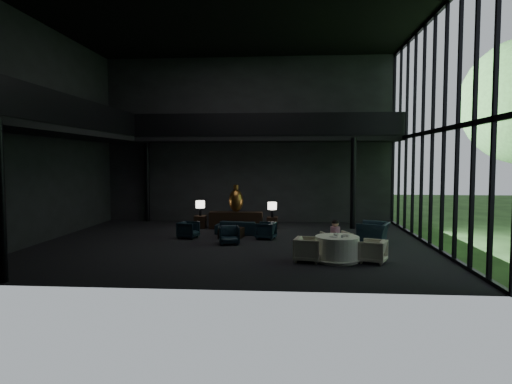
# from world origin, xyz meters

# --- Properties ---
(floor) EXTENTS (14.00, 12.00, 0.02)m
(floor) POSITION_xyz_m (0.00, 0.00, 0.00)
(floor) COLOR black
(floor) RESTS_ON ground
(ceiling) EXTENTS (14.00, 12.00, 0.02)m
(ceiling) POSITION_xyz_m (0.00, 0.00, 8.00)
(ceiling) COLOR black
(ceiling) RESTS_ON ground
(wall_back) EXTENTS (14.00, 0.04, 8.00)m
(wall_back) POSITION_xyz_m (0.00, 6.00, 4.00)
(wall_back) COLOR black
(wall_back) RESTS_ON ground
(wall_front) EXTENTS (14.00, 0.04, 8.00)m
(wall_front) POSITION_xyz_m (0.00, -6.00, 4.00)
(wall_front) COLOR black
(wall_front) RESTS_ON ground
(wall_left) EXTENTS (0.04, 12.00, 8.00)m
(wall_left) POSITION_xyz_m (-7.00, 0.00, 4.00)
(wall_left) COLOR black
(wall_left) RESTS_ON ground
(curtain_wall) EXTENTS (0.20, 12.00, 8.00)m
(curtain_wall) POSITION_xyz_m (6.95, 0.00, 4.00)
(curtain_wall) COLOR black
(curtain_wall) RESTS_ON ground
(mezzanine_left) EXTENTS (2.00, 12.00, 0.25)m
(mezzanine_left) POSITION_xyz_m (-6.00, 0.00, 4.00)
(mezzanine_left) COLOR black
(mezzanine_left) RESTS_ON wall_left
(mezzanine_back) EXTENTS (12.00, 2.00, 0.25)m
(mezzanine_back) POSITION_xyz_m (1.00, 5.00, 4.00)
(mezzanine_back) COLOR black
(mezzanine_back) RESTS_ON wall_back
(railing_left) EXTENTS (0.06, 12.00, 1.00)m
(railing_left) POSITION_xyz_m (-5.00, 0.00, 4.60)
(railing_left) COLOR black
(railing_left) RESTS_ON mezzanine_left
(railing_back) EXTENTS (12.00, 0.06, 1.00)m
(railing_back) POSITION_xyz_m (1.00, 4.00, 4.60)
(railing_back) COLOR black
(railing_back) RESTS_ON mezzanine_back
(column_sw) EXTENTS (0.24, 0.24, 4.00)m
(column_sw) POSITION_xyz_m (-5.00, -5.70, 2.00)
(column_sw) COLOR black
(column_sw) RESTS_ON floor
(column_nw) EXTENTS (0.24, 0.24, 4.00)m
(column_nw) POSITION_xyz_m (-5.00, 5.70, 2.00)
(column_nw) COLOR black
(column_nw) RESTS_ON floor
(column_ne) EXTENTS (0.24, 0.24, 4.00)m
(column_ne) POSITION_xyz_m (4.80, 4.00, 2.00)
(column_ne) COLOR black
(column_ne) RESTS_ON floor
(console) EXTENTS (2.33, 0.53, 0.74)m
(console) POSITION_xyz_m (-0.34, 3.55, 0.37)
(console) COLOR black
(console) RESTS_ON floor
(bronze_urn) EXTENTS (0.64, 0.64, 1.19)m
(bronze_urn) POSITION_xyz_m (-0.34, 3.64, 1.25)
(bronze_urn) COLOR #B47839
(bronze_urn) RESTS_ON console
(side_table_left) EXTENTS (0.50, 0.50, 0.55)m
(side_table_left) POSITION_xyz_m (-1.94, 3.62, 0.28)
(side_table_left) COLOR black
(side_table_left) RESTS_ON floor
(table_lamp_left) EXTENTS (0.40, 0.40, 0.66)m
(table_lamp_left) POSITION_xyz_m (-1.94, 3.63, 1.03)
(table_lamp_left) COLOR black
(table_lamp_left) RESTS_ON side_table_left
(side_table_right) EXTENTS (0.47, 0.47, 0.52)m
(side_table_right) POSITION_xyz_m (1.26, 3.68, 0.26)
(side_table_right) COLOR black
(side_table_right) RESTS_ON floor
(table_lamp_right) EXTENTS (0.39, 0.39, 0.66)m
(table_lamp_right) POSITION_xyz_m (1.26, 3.59, 0.99)
(table_lamp_right) COLOR black
(table_lamp_right) RESTS_ON side_table_right
(sofa) EXTENTS (1.77, 0.72, 0.67)m
(sofa) POSITION_xyz_m (-0.02, 2.09, 0.34)
(sofa) COLOR black
(sofa) RESTS_ON floor
(lounge_armchair_west) EXTENTS (0.70, 0.73, 0.64)m
(lounge_armchair_west) POSITION_xyz_m (-1.87, 0.95, 0.32)
(lounge_armchair_west) COLOR #172C32
(lounge_armchair_west) RESTS_ON floor
(lounge_armchair_east) EXTENTS (0.73, 0.76, 0.66)m
(lounge_armchair_east) POSITION_xyz_m (1.12, 0.99, 0.33)
(lounge_armchair_east) COLOR black
(lounge_armchair_east) RESTS_ON floor
(lounge_armchair_south) EXTENTS (0.78, 0.75, 0.68)m
(lounge_armchair_south) POSITION_xyz_m (-0.12, -0.21, 0.34)
(lounge_armchair_south) COLOR black
(lounge_armchair_south) RESTS_ON floor
(window_armchair) EXTENTS (1.23, 1.48, 1.11)m
(window_armchair) POSITION_xyz_m (5.08, 0.41, 0.55)
(window_armchair) COLOR black
(window_armchair) RESTS_ON floor
(coffee_table) EXTENTS (0.98, 0.98, 0.37)m
(coffee_table) POSITION_xyz_m (-0.22, 1.17, 0.19)
(coffee_table) COLOR black
(coffee_table) RESTS_ON floor
(dining_table) EXTENTS (1.48, 1.48, 0.75)m
(dining_table) POSITION_xyz_m (3.45, -2.71, 0.33)
(dining_table) COLOR white
(dining_table) RESTS_ON floor
(dining_chair_north) EXTENTS (1.07, 1.04, 0.88)m
(dining_chair_north) POSITION_xyz_m (3.52, -1.84, 0.44)
(dining_chair_north) COLOR silver
(dining_chair_north) RESTS_ON floor
(dining_chair_east) EXTENTS (0.88, 0.90, 0.72)m
(dining_chair_east) POSITION_xyz_m (4.48, -2.83, 0.36)
(dining_chair_east) COLOR beige
(dining_chair_east) RESTS_ON floor
(dining_chair_west) EXTENTS (0.88, 0.92, 0.81)m
(dining_chair_west) POSITION_xyz_m (2.60, -2.81, 0.41)
(dining_chair_west) COLOR beige
(dining_chair_west) RESTS_ON floor
(child) EXTENTS (0.31, 0.31, 0.66)m
(child) POSITION_xyz_m (3.49, -1.69, 0.78)
(child) COLOR #F3ACBB
(child) RESTS_ON dining_chair_north
(plate_a) EXTENTS (0.25, 0.25, 0.02)m
(plate_a) POSITION_xyz_m (3.34, -2.83, 0.76)
(plate_a) COLOR white
(plate_a) RESTS_ON dining_table
(plate_b) EXTENTS (0.26, 0.26, 0.01)m
(plate_b) POSITION_xyz_m (3.73, -2.52, 0.76)
(plate_b) COLOR white
(plate_b) RESTS_ON dining_table
(saucer) EXTENTS (0.17, 0.17, 0.01)m
(saucer) POSITION_xyz_m (3.63, -2.75, 0.76)
(saucer) COLOR white
(saucer) RESTS_ON dining_table
(coffee_cup) EXTENTS (0.11, 0.11, 0.06)m
(coffee_cup) POSITION_xyz_m (3.74, -2.83, 0.79)
(coffee_cup) COLOR white
(coffee_cup) RESTS_ON saucer
(cereal_bowl) EXTENTS (0.16, 0.16, 0.08)m
(cereal_bowl) POSITION_xyz_m (3.43, -2.59, 0.79)
(cereal_bowl) COLOR white
(cereal_bowl) RESTS_ON dining_table
(cream_pot) EXTENTS (0.07, 0.07, 0.08)m
(cream_pot) POSITION_xyz_m (3.57, -2.96, 0.79)
(cream_pot) COLOR #99999E
(cream_pot) RESTS_ON dining_table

